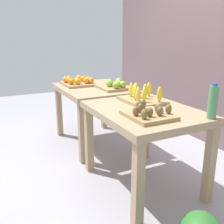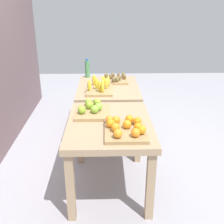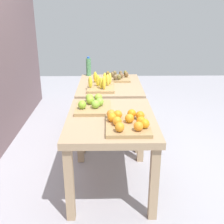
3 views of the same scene
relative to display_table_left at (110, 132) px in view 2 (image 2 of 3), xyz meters
name	(u,v)px [view 2 (image 2 of 3)]	position (x,y,z in m)	size (l,w,h in m)	color
ground_plane	(109,157)	(0.56, 0.00, -0.63)	(8.00, 8.00, 0.00)	#A19EA7
display_table_left	(110,132)	(0.00, 0.00, 0.00)	(1.04, 0.80, 0.73)	tan
display_table_right	(108,94)	(1.12, 0.00, 0.00)	(1.04, 0.80, 0.73)	tan
orange_bin	(125,128)	(-0.23, -0.13, 0.15)	(0.44, 0.37, 0.11)	#A68656
apple_bin	(92,109)	(0.22, 0.17, 0.15)	(0.41, 0.34, 0.11)	#A68656
banana_crate	(100,88)	(0.91, 0.11, 0.15)	(0.44, 0.32, 0.17)	#A68656
kiwi_bin	(116,79)	(1.34, -0.11, 0.14)	(0.36, 0.33, 0.10)	#A68656
water_bottle	(87,69)	(1.58, 0.30, 0.23)	(0.07, 0.07, 0.27)	#4C8C59
watermelon_pile	(122,103)	(2.06, -0.25, -0.49)	(0.59, 0.65, 0.28)	#366F3D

